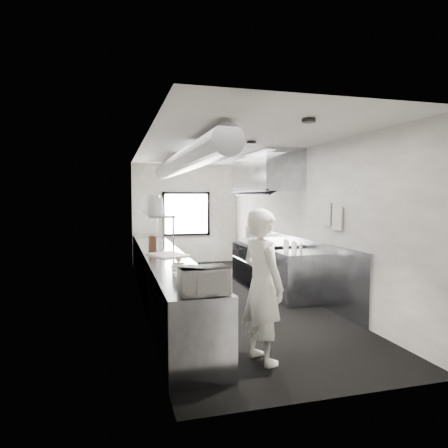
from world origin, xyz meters
TOP-DOWN VIEW (x-y plane):
  - floor at (0.00, 0.00)m, footprint 3.00×8.00m
  - ceiling at (0.00, 0.00)m, footprint 3.00×8.00m
  - wall_back at (0.00, 4.00)m, footprint 3.00×0.02m
  - wall_front at (0.00, -4.00)m, footprint 3.00×0.02m
  - wall_left at (-1.50, 0.00)m, footprint 0.02×8.00m
  - wall_right at (1.50, 0.00)m, footprint 0.02×8.00m
  - wall_cladding at (1.48, 0.30)m, footprint 0.03×5.50m
  - hvac_duct at (-0.70, 0.40)m, footprint 0.40×6.40m
  - service_window at (0.00, 3.96)m, footprint 1.36×0.05m
  - exhaust_hood at (1.10, 0.70)m, footprint 0.81×2.20m
  - prep_counter at (-1.15, -0.50)m, footprint 0.70×6.00m
  - pass_shelf at (-1.19, 1.00)m, footprint 0.45×3.00m
  - range at (1.04, 0.70)m, footprint 0.88×1.60m
  - bottle_station at (1.15, -0.70)m, footprint 0.65×0.80m
  - far_work_table at (-1.15, 3.20)m, footprint 0.70×1.20m
  - notice_sheet_a at (1.47, -1.20)m, footprint 0.02×0.28m
  - notice_sheet_b at (1.47, -1.55)m, footprint 0.02×0.28m
  - line_cook at (-0.36, -3.00)m, footprint 0.58×0.74m
  - microwave at (-1.10, -3.28)m, footprint 0.48×0.37m
  - deli_tub_a at (-1.26, -2.75)m, footprint 0.16×0.16m
  - deli_tub_b at (-1.26, -2.53)m, footprint 0.15×0.15m
  - newspaper at (-1.05, -1.74)m, footprint 0.38×0.46m
  - small_plate at (-1.05, -1.30)m, footprint 0.21×0.21m
  - pastry at (-1.05, -1.30)m, footprint 0.09×0.09m
  - cutting_board at (-1.11, -0.49)m, footprint 0.71×0.81m
  - knife_block at (-1.30, 0.26)m, footprint 0.12×0.25m
  - plate_stack_a at (-1.23, 0.22)m, footprint 0.31×0.31m
  - plate_stack_b at (-1.22, 0.82)m, footprint 0.27×0.27m
  - plate_stack_c at (-1.19, 1.10)m, footprint 0.34×0.34m
  - plate_stack_d at (-1.18, 1.82)m, footprint 0.28×0.28m
  - squeeze_bottle_a at (1.12, -0.98)m, footprint 0.08×0.08m
  - squeeze_bottle_b at (1.08, -0.85)m, footprint 0.08×0.08m
  - squeeze_bottle_c at (1.10, -0.72)m, footprint 0.08×0.08m
  - squeeze_bottle_d at (1.06, -0.54)m, footprint 0.09×0.09m
  - squeeze_bottle_e at (1.10, -0.36)m, footprint 0.08×0.08m

SIDE VIEW (x-z plane):
  - floor at x=0.00m, z-range -0.01..0.01m
  - prep_counter at x=-1.15m, z-range 0.00..0.90m
  - bottle_station at x=1.15m, z-range 0.00..0.90m
  - far_work_table at x=-1.15m, z-range 0.00..0.90m
  - range at x=1.04m, z-range 0.00..0.94m
  - wall_cladding at x=1.48m, z-range 0.00..1.10m
  - line_cook at x=-0.36m, z-range 0.00..1.77m
  - newspaper at x=-1.05m, z-range 0.90..0.91m
  - small_plate at x=-1.05m, z-range 0.90..0.92m
  - cutting_board at x=-1.11m, z-range 0.90..0.92m
  - deli_tub_b at x=-1.26m, z-range 0.90..0.99m
  - deli_tub_a at x=-1.26m, z-range 0.90..1.00m
  - pastry at x=-1.05m, z-range 0.92..1.00m
  - squeeze_bottle_a at x=1.12m, z-range 0.90..1.08m
  - squeeze_bottle_b at x=1.08m, z-range 0.90..1.09m
  - squeeze_bottle_e at x=1.10m, z-range 0.90..1.09m
  - squeeze_bottle_c at x=1.10m, z-range 0.90..1.10m
  - squeeze_bottle_d at x=1.06m, z-range 0.90..1.10m
  - knife_block at x=-1.30m, z-range 0.90..1.16m
  - microwave at x=-1.10m, z-range 0.90..1.18m
  - service_window at x=0.00m, z-range 0.77..2.02m
  - wall_back at x=0.00m, z-range 0.00..2.80m
  - wall_front at x=0.00m, z-range 0.00..2.80m
  - wall_left at x=-1.50m, z-range 0.00..2.80m
  - wall_right at x=1.50m, z-range 0.00..2.80m
  - pass_shelf at x=-1.19m, z-range 1.20..1.88m
  - notice_sheet_b at x=1.47m, z-range 1.36..1.74m
  - notice_sheet_a at x=1.47m, z-range 1.41..1.79m
  - plate_stack_b at x=-1.22m, z-range 1.57..1.85m
  - plate_stack_a at x=-1.23m, z-range 1.57..1.87m
  - plate_stack_d at x=-1.18m, z-range 1.57..1.90m
  - plate_stack_c at x=-1.19m, z-range 1.57..1.93m
  - exhaust_hood at x=1.10m, z-range 1.95..2.83m
  - hvac_duct at x=-0.70m, z-range 2.35..2.75m
  - ceiling at x=0.00m, z-range 2.79..2.80m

